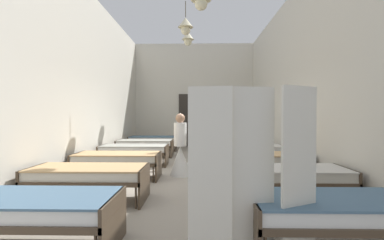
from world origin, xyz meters
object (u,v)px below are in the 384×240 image
bed_right_row_3 (250,150)px  bed_right_row_5 (234,140)px  bed_left_row_2 (118,159)px  bed_left_row_0 (27,208)px  bed_right_row_0 (341,210)px  bed_left_row_3 (134,150)px  bed_left_row_1 (89,175)px  bed_right_row_2 (264,159)px  bed_left_row_5 (153,140)px  bed_right_row_1 (288,176)px  nurse_near_aisle (195,147)px  bed_left_row_4 (145,144)px  nurse_mid_aisle (180,153)px  privacy_screen (254,176)px  bed_right_row_4 (241,144)px

bed_right_row_3 → bed_right_row_5: 3.25m
bed_left_row_2 → bed_right_row_5: size_ratio=1.00×
bed_left_row_0 → bed_right_row_0: size_ratio=1.00×
bed_left_row_3 → bed_right_row_5: size_ratio=1.00×
bed_left_row_1 → bed_right_row_2: same height
bed_left_row_0 → bed_right_row_5: bearing=67.9°
bed_left_row_5 → bed_right_row_5: (3.30, 0.00, 0.00)m
bed_right_row_1 → bed_right_row_5: same height
bed_left_row_2 → nurse_near_aisle: size_ratio=1.28×
bed_left_row_0 → bed_right_row_0: bearing=0.0°
bed_right_row_0 → bed_right_row_3: (0.00, 4.87, 0.00)m
bed_right_row_0 → bed_right_row_1: (0.00, 1.62, 0.00)m
bed_left_row_5 → bed_left_row_4: bearing=-90.0°
bed_left_row_2 → nurse_mid_aisle: nurse_mid_aisle is taller
bed_right_row_2 → bed_left_row_3: bearing=153.8°
nurse_mid_aisle → bed_right_row_1: bearing=-146.3°
privacy_screen → bed_left_row_2: bearing=114.9°
bed_right_row_3 → bed_left_row_4: 3.68m
bed_left_row_3 → bed_right_row_3: size_ratio=1.00×
bed_left_row_5 → nurse_near_aisle: size_ratio=1.28×
bed_left_row_2 → bed_left_row_5: bearing=90.0°
bed_left_row_0 → bed_left_row_5: bearing=90.0°
nurse_near_aisle → privacy_screen: bearing=59.3°
bed_left_row_3 → bed_right_row_2: bearing=-26.2°
bed_left_row_1 → bed_right_row_2: (3.30, 1.62, 0.00)m
bed_left_row_0 → bed_right_row_4: 7.28m
bed_left_row_4 → bed_right_row_4: same height
bed_left_row_1 → nurse_mid_aisle: size_ratio=1.28×
privacy_screen → nurse_near_aisle: bearing=87.8°
bed_right_row_2 → bed_left_row_3: (-3.30, 1.62, 0.00)m
bed_left_row_2 → bed_right_row_5: same height
nurse_near_aisle → bed_right_row_2: bearing=98.9°
bed_right_row_0 → bed_left_row_1: size_ratio=1.00×
bed_right_row_2 → bed_left_row_5: (-3.30, 4.87, 0.00)m
bed_left_row_0 → bed_right_row_3: 5.88m
bed_left_row_4 → bed_right_row_5: (3.30, 1.62, 0.00)m
bed_left_row_3 → bed_left_row_2: bearing=-90.0°
bed_left_row_4 → bed_right_row_5: same height
bed_right_row_2 → nurse_near_aisle: bearing=136.4°
bed_left_row_5 → bed_right_row_5: size_ratio=1.00×
bed_left_row_1 → nurse_mid_aisle: bearing=54.5°
bed_left_row_4 → bed_right_row_1: bearing=-55.9°
bed_left_row_4 → bed_right_row_5: 3.68m
bed_right_row_2 → bed_left_row_4: size_ratio=1.00×
bed_left_row_0 → bed_right_row_5: (3.30, 8.12, 0.00)m
bed_left_row_1 → bed_left_row_4: size_ratio=1.00×
bed_left_row_2 → bed_right_row_5: bearing=55.9°
bed_right_row_4 → nurse_mid_aisle: size_ratio=1.28×
bed_left_row_1 → bed_right_row_3: (3.30, 3.25, 0.00)m
bed_left_row_1 → bed_left_row_3: 3.25m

